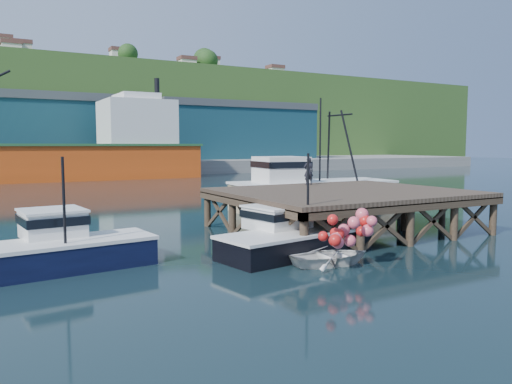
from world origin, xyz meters
TOP-DOWN VIEW (x-y plane):
  - ground at (0.00, 0.00)m, footprint 300.00×300.00m
  - wharf at (5.50, -0.19)m, footprint 12.00×10.00m
  - far_quay at (0.00, 70.00)m, footprint 160.00×40.00m
  - warehouse_mid at (0.00, 65.00)m, footprint 28.00×16.00m
  - warehouse_right at (30.00, 65.00)m, footprint 30.00×16.00m
  - cargo_ship at (-8.46, 48.00)m, footprint 55.50×10.00m
  - hillside at (0.00, 100.00)m, footprint 220.00×50.00m
  - boat_navy at (-8.72, -1.44)m, footprint 6.75×3.88m
  - boat_black at (0.04, -3.44)m, footprint 7.05×5.86m
  - trawler at (8.94, 7.84)m, footprint 11.83×5.05m
  - dinghy at (0.30, -5.80)m, footprint 3.38×2.59m
  - dockworker at (6.00, 3.90)m, footprint 0.67×0.53m

SIDE VIEW (x-z plane):
  - ground at x=0.00m, z-range 0.00..0.00m
  - dinghy at x=0.30m, z-range 0.00..0.65m
  - boat_black at x=0.04m, z-range -1.32..2.84m
  - boat_navy at x=-8.72m, z-range -1.22..2.87m
  - far_quay at x=0.00m, z-range 0.00..2.00m
  - trawler at x=8.94m, z-range -2.27..5.45m
  - wharf at x=5.50m, z-range 0.63..3.25m
  - dockworker at x=6.00m, z-range 2.12..3.73m
  - cargo_ship at x=-8.46m, z-range -3.56..10.19m
  - warehouse_mid at x=0.00m, z-range 2.00..11.00m
  - warehouse_right at x=30.00m, z-range 2.00..11.00m
  - hillside at x=0.00m, z-range 0.00..22.00m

